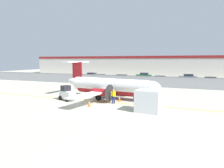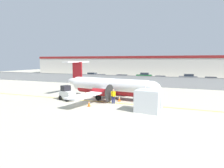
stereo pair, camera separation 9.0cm
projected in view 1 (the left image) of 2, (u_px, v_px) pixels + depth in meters
The scene contains 18 objects.
ground_plane at pixel (94, 101), 25.00m from camera, with size 140.00×140.00×0.01m.
perimeter_fence at pixel (130, 80), 39.65m from camera, with size 98.00×0.10×2.10m.
parking_lot_strip at pixel (143, 80), 50.39m from camera, with size 98.00×17.00×0.12m.
background_building at pixel (155, 66), 67.09m from camera, with size 91.00×8.10×6.50m.
commuter_airplane at pixel (111, 86), 26.86m from camera, with size 14.52×16.06×4.92m.
baggage_tug at pixel (67, 94), 25.55m from camera, with size 2.57×2.03×1.88m.
ground_crew_worker at pixel (113, 95), 23.63m from camera, with size 0.54×0.44×1.70m.
cargo_container at pixel (149, 101), 19.77m from camera, with size 2.59×2.23×2.20m.
traffic_cone_near_left at pixel (89, 104), 22.21m from camera, with size 0.36×0.36×0.64m.
traffic_cone_near_right at pixel (86, 92), 30.61m from camera, with size 0.36×0.36×0.64m.
traffic_cone_far_left at pixel (119, 99), 24.93m from camera, with size 0.36×0.36×0.64m.
parked_car_0 at pixel (92, 75), 55.36m from camera, with size 4.33×2.29×1.58m.
parked_car_1 at pixel (100, 77), 49.03m from camera, with size 4.33×2.29×1.58m.
parked_car_2 at pixel (121, 78), 48.14m from camera, with size 4.28×2.18×1.58m.
parked_car_3 at pixel (144, 76), 55.06m from camera, with size 4.35×2.35×1.58m.
parked_car_4 at pixel (159, 79), 44.47m from camera, with size 4.31×2.24×1.58m.
parked_car_5 at pixel (188, 77), 49.79m from camera, with size 4.37×2.40×1.58m.
parked_car_6 at pixel (210, 81), 41.52m from camera, with size 4.36×2.36×1.58m.
Camera 1 is at (11.13, -20.02, 5.12)m, focal length 32.00 mm.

